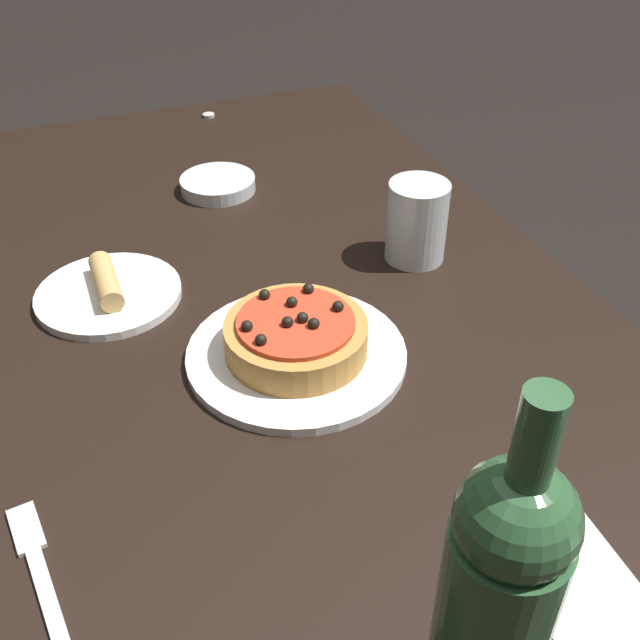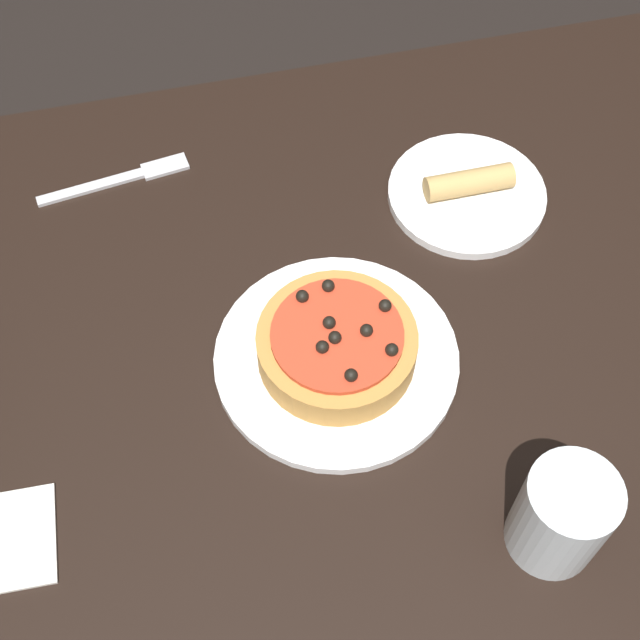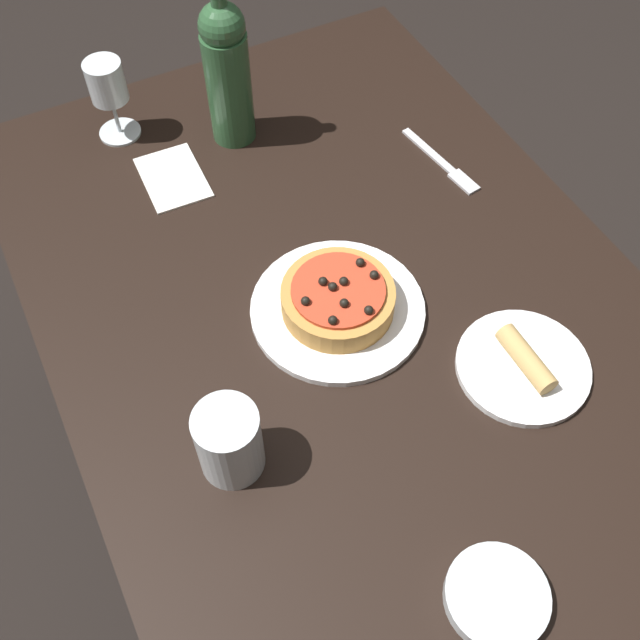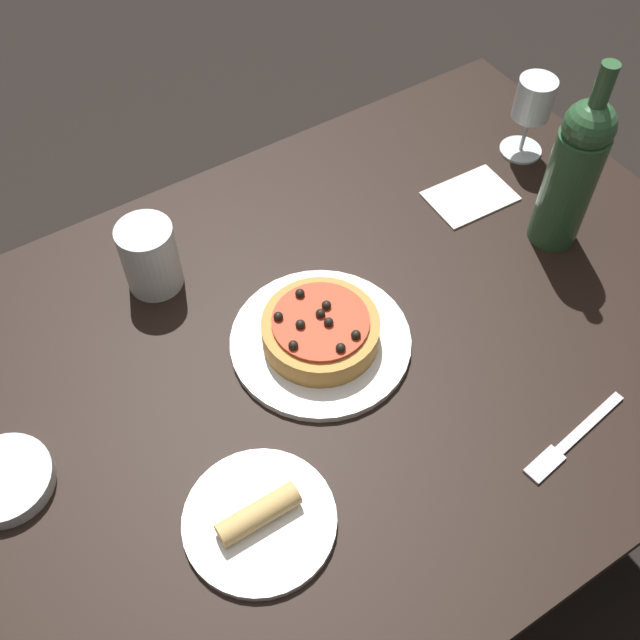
{
  "view_description": "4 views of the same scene",
  "coord_description": "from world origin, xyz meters",
  "px_view_note": "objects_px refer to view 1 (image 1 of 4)",
  "views": [
    {
      "loc": [
        -0.76,
        0.21,
        1.3
      ],
      "look_at": [
        -0.09,
        -0.05,
        0.76
      ],
      "focal_mm": 42.0,
      "sensor_mm": 36.0,
      "label": 1
    },
    {
      "loc": [
        -0.23,
        -0.49,
        1.56
      ],
      "look_at": [
        -0.11,
        0.02,
        0.74
      ],
      "focal_mm": 50.0,
      "sensor_mm": 36.0,
      "label": 2
    },
    {
      "loc": [
        0.48,
        -0.35,
        1.65
      ],
      "look_at": [
        -0.08,
        -0.06,
        0.75
      ],
      "focal_mm": 42.0,
      "sensor_mm": 36.0,
      "label": 3
    },
    {
      "loc": [
        0.25,
        0.52,
        1.62
      ],
      "look_at": [
        -0.1,
        -0.03,
        0.76
      ],
      "focal_mm": 42.0,
      "sensor_mm": 36.0,
      "label": 4
    }
  ],
  "objects_px": {
    "pizza": "(296,336)",
    "bottle_cap": "(209,115)",
    "fork": "(40,571)",
    "dinner_plate": "(296,354)",
    "water_cup": "(417,222)",
    "side_plate": "(108,292)",
    "wine_bottle": "(495,601)",
    "side_bowl": "(218,184)",
    "dining_table": "(260,363)"
  },
  "relations": [
    {
      "from": "pizza",
      "to": "wine_bottle",
      "type": "relative_size",
      "value": 0.53
    },
    {
      "from": "dining_table",
      "to": "fork",
      "type": "height_order",
      "value": "fork"
    },
    {
      "from": "side_bowl",
      "to": "bottle_cap",
      "type": "bearing_deg",
      "value": -12.07
    },
    {
      "from": "water_cup",
      "to": "bottle_cap",
      "type": "distance_m",
      "value": 0.65
    },
    {
      "from": "pizza",
      "to": "side_bowl",
      "type": "height_order",
      "value": "pizza"
    },
    {
      "from": "fork",
      "to": "side_plate",
      "type": "bearing_deg",
      "value": -25.14
    },
    {
      "from": "dinner_plate",
      "to": "side_plate",
      "type": "relative_size",
      "value": 1.37
    },
    {
      "from": "dining_table",
      "to": "side_plate",
      "type": "distance_m",
      "value": 0.23
    },
    {
      "from": "water_cup",
      "to": "bottle_cap",
      "type": "height_order",
      "value": "water_cup"
    },
    {
      "from": "dining_table",
      "to": "pizza",
      "type": "relative_size",
      "value": 8.92
    },
    {
      "from": "water_cup",
      "to": "dinner_plate",
      "type": "bearing_deg",
      "value": 122.67
    },
    {
      "from": "wine_bottle",
      "to": "pizza",
      "type": "bearing_deg",
      "value": -2.65
    },
    {
      "from": "side_bowl",
      "to": "pizza",
      "type": "bearing_deg",
      "value": 176.24
    },
    {
      "from": "side_bowl",
      "to": "fork",
      "type": "height_order",
      "value": "side_bowl"
    },
    {
      "from": "water_cup",
      "to": "bottle_cap",
      "type": "xyz_separation_m",
      "value": [
        0.63,
        0.14,
        -0.06
      ]
    },
    {
      "from": "pizza",
      "to": "water_cup",
      "type": "distance_m",
      "value": 0.29
    },
    {
      "from": "water_cup",
      "to": "bottle_cap",
      "type": "bearing_deg",
      "value": 12.55
    },
    {
      "from": "side_bowl",
      "to": "bottle_cap",
      "type": "xyz_separation_m",
      "value": [
        0.32,
        -0.07,
        -0.01
      ]
    },
    {
      "from": "pizza",
      "to": "water_cup",
      "type": "height_order",
      "value": "water_cup"
    },
    {
      "from": "water_cup",
      "to": "dining_table",
      "type": "bearing_deg",
      "value": 102.41
    },
    {
      "from": "dining_table",
      "to": "fork",
      "type": "relative_size",
      "value": 7.94
    },
    {
      "from": "side_bowl",
      "to": "bottle_cap",
      "type": "distance_m",
      "value": 0.33
    },
    {
      "from": "wine_bottle",
      "to": "water_cup",
      "type": "xyz_separation_m",
      "value": [
        0.6,
        -0.26,
        -0.08
      ]
    },
    {
      "from": "dining_table",
      "to": "dinner_plate",
      "type": "bearing_deg",
      "value": -168.78
    },
    {
      "from": "dinner_plate",
      "to": "water_cup",
      "type": "xyz_separation_m",
      "value": [
        0.15,
        -0.24,
        0.05
      ]
    },
    {
      "from": "pizza",
      "to": "side_plate",
      "type": "distance_m",
      "value": 0.29
    },
    {
      "from": "pizza",
      "to": "bottle_cap",
      "type": "xyz_separation_m",
      "value": [
        0.79,
        -0.1,
        -0.03
      ]
    },
    {
      "from": "dinner_plate",
      "to": "pizza",
      "type": "xyz_separation_m",
      "value": [
        0.0,
        0.0,
        0.03
      ]
    },
    {
      "from": "wine_bottle",
      "to": "side_bowl",
      "type": "relative_size",
      "value": 2.58
    },
    {
      "from": "water_cup",
      "to": "pizza",
      "type": "bearing_deg",
      "value": 122.64
    },
    {
      "from": "side_bowl",
      "to": "bottle_cap",
      "type": "height_order",
      "value": "side_bowl"
    },
    {
      "from": "dinner_plate",
      "to": "side_bowl",
      "type": "height_order",
      "value": "side_bowl"
    },
    {
      "from": "water_cup",
      "to": "wine_bottle",
      "type": "bearing_deg",
      "value": 156.36
    },
    {
      "from": "side_bowl",
      "to": "side_plate",
      "type": "bearing_deg",
      "value": 138.54
    },
    {
      "from": "dinner_plate",
      "to": "side_bowl",
      "type": "xyz_separation_m",
      "value": [
        0.46,
        -0.03,
        0.01
      ]
    },
    {
      "from": "bottle_cap",
      "to": "fork",
      "type": "bearing_deg",
      "value": 156.99
    },
    {
      "from": "dinner_plate",
      "to": "fork",
      "type": "bearing_deg",
      "value": 121.73
    },
    {
      "from": "wine_bottle",
      "to": "bottle_cap",
      "type": "bearing_deg",
      "value": -5.57
    },
    {
      "from": "dinner_plate",
      "to": "side_plate",
      "type": "bearing_deg",
      "value": 42.0
    },
    {
      "from": "side_plate",
      "to": "fork",
      "type": "bearing_deg",
      "value": 162.85
    },
    {
      "from": "side_bowl",
      "to": "bottle_cap",
      "type": "relative_size",
      "value": 5.26
    },
    {
      "from": "dining_table",
      "to": "water_cup",
      "type": "relative_size",
      "value": 13.08
    },
    {
      "from": "side_plate",
      "to": "wine_bottle",
      "type": "bearing_deg",
      "value": -165.33
    },
    {
      "from": "bottle_cap",
      "to": "water_cup",
      "type": "bearing_deg",
      "value": -167.45
    },
    {
      "from": "wine_bottle",
      "to": "bottle_cap",
      "type": "xyz_separation_m",
      "value": [
        1.23,
        -0.12,
        -0.14
      ]
    },
    {
      "from": "fork",
      "to": "pizza",
      "type": "bearing_deg",
      "value": -66.23
    },
    {
      "from": "dining_table",
      "to": "water_cup",
      "type": "distance_m",
      "value": 0.3
    },
    {
      "from": "water_cup",
      "to": "side_bowl",
      "type": "bearing_deg",
      "value": 34.05
    },
    {
      "from": "pizza",
      "to": "bottle_cap",
      "type": "bearing_deg",
      "value": -7.2
    },
    {
      "from": "dinner_plate",
      "to": "bottle_cap",
      "type": "distance_m",
      "value": 0.79
    }
  ]
}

